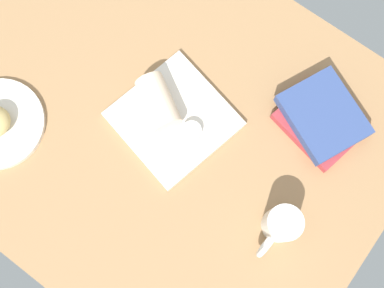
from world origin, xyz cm
name	(u,v)px	position (x,y,z in cm)	size (l,w,h in cm)	color
dining_table	(163,125)	(0.00, 0.00, 2.00)	(110.00, 90.00, 4.00)	#9E754C
square_plate	(174,119)	(-1.69, -2.17, 4.80)	(24.12, 24.12, 1.60)	silver
sauce_cup	(192,131)	(-7.11, -1.86, 6.76)	(4.64, 4.64, 2.15)	silver
breakfast_wrap	(158,102)	(2.64, -2.42, 8.97)	(6.73, 6.73, 12.42)	beige
book_stack	(322,119)	(-29.61, -22.05, 6.90)	(22.74, 21.10, 5.80)	#A53338
coffee_mug	(281,226)	(-35.31, 4.10, 8.81)	(7.76, 12.75, 9.42)	white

